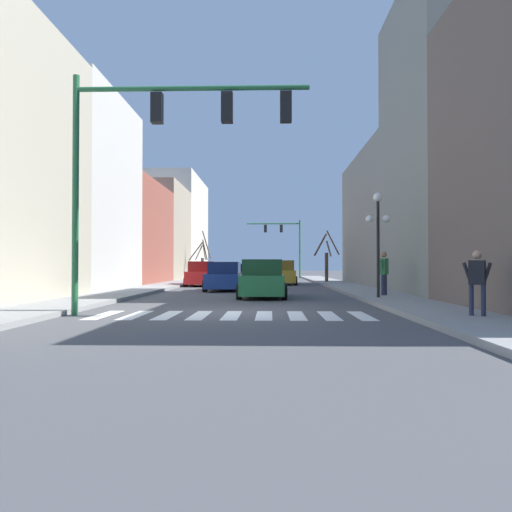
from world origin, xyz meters
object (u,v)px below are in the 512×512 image
object	(u,v)px
car_driving_away_lane	(236,273)
pedestrian_near_right_corner	(384,269)
car_at_intersection	(282,273)
car_parked_right_mid	(202,275)
street_tree_left_near	(326,259)
car_parked_left_near	(225,277)
street_lamp_right_corner	(378,223)
traffic_signal_near	(160,137)
traffic_signal_far	(285,236)
street_tree_right_mid	(202,259)
car_driving_toward_lane	(262,280)
pedestrian_crossing_street	(477,277)

from	to	relation	value
car_driving_away_lane	pedestrian_near_right_corner	bearing A→B (deg)	17.98
car_at_intersection	car_parked_right_mid	size ratio (longest dim) A/B	1.10
car_parked_right_mid	pedestrian_near_right_corner	xyz separation A→B (m)	(9.37, -12.46, 0.46)
car_driving_away_lane	street_tree_left_near	size ratio (longest dim) A/B	1.13
car_at_intersection	pedestrian_near_right_corner	bearing A→B (deg)	-165.72
car_parked_left_near	street_tree_left_near	bearing A→B (deg)	148.45
street_lamp_right_corner	car_parked_left_near	bearing A→B (deg)	130.45
traffic_signal_near	pedestrian_near_right_corner	size ratio (longest dim) A/B	3.69
street_lamp_right_corner	car_at_intersection	distance (m)	17.29
traffic_signal_far	traffic_signal_near	bearing A→B (deg)	-96.49
street_tree_left_near	street_tree_right_mid	bearing A→B (deg)	141.67
car_driving_away_lane	pedestrian_near_right_corner	size ratio (longest dim) A/B	2.46
pedestrian_near_right_corner	street_tree_right_mid	bearing A→B (deg)	56.58
car_parked_left_near	car_driving_toward_lane	distance (m)	6.21
car_driving_away_lane	street_tree_left_near	xyz separation A→B (m)	(7.48, -6.78, 1.16)
car_driving_away_lane	car_driving_toward_lane	world-z (taller)	car_driving_toward_lane
traffic_signal_near	traffic_signal_far	size ratio (longest dim) A/B	1.05
pedestrian_crossing_street	street_tree_left_near	bearing A→B (deg)	123.82
street_tree_left_near	car_driving_toward_lane	bearing A→B (deg)	-105.44
traffic_signal_near	pedestrian_crossing_street	xyz separation A→B (m)	(8.20, -1.29, -3.88)
car_at_intersection	traffic_signal_far	bearing A→B (deg)	-2.34
traffic_signal_far	car_driving_away_lane	bearing A→B (deg)	-115.34
traffic_signal_near	street_tree_right_mid	distance (m)	33.67
car_parked_right_mid	street_tree_right_mid	size ratio (longest dim) A/B	0.93
car_parked_left_near	car_at_intersection	bearing A→B (deg)	159.22
car_parked_left_near	street_tree_left_near	xyz separation A→B (m)	(6.87, 11.18, 1.14)
car_at_intersection	car_parked_right_mid	world-z (taller)	car_at_intersection
car_driving_away_lane	car_parked_left_near	bearing A→B (deg)	1.95
street_lamp_right_corner	car_parked_left_near	world-z (taller)	street_lamp_right_corner
car_driving_toward_lane	pedestrian_near_right_corner	bearing A→B (deg)	-96.41
street_lamp_right_corner	street_tree_right_mid	distance (m)	29.58
street_lamp_right_corner	car_driving_toward_lane	bearing A→B (deg)	155.52
car_parked_right_mid	traffic_signal_far	bearing A→B (deg)	-15.88
traffic_signal_far	pedestrian_crossing_street	size ratio (longest dim) A/B	3.99
pedestrian_crossing_street	street_tree_left_near	distance (m)	26.16
traffic_signal_far	street_lamp_right_corner	distance (m)	36.07
car_driving_away_lane	car_parked_right_mid	distance (m)	11.98
pedestrian_near_right_corner	pedestrian_crossing_street	world-z (taller)	pedestrian_near_right_corner
traffic_signal_far	car_parked_left_near	distance (m)	28.64
car_parked_left_near	pedestrian_near_right_corner	world-z (taller)	pedestrian_near_right_corner
car_driving_away_lane	car_driving_toward_lane	bearing A→B (deg)	6.68
street_lamp_right_corner	street_tree_right_mid	xyz separation A→B (m)	(-10.63, 27.58, -1.09)
traffic_signal_near	car_parked_left_near	xyz separation A→B (m)	(0.57, 13.67, -4.25)
car_driving_toward_lane	pedestrian_crossing_street	xyz separation A→B (m)	(5.46, -9.14, 0.34)
street_tree_right_mid	car_parked_right_mid	bearing A→B (deg)	-82.38
car_driving_away_lane	pedestrian_near_right_corner	distance (m)	25.60
traffic_signal_near	pedestrian_crossing_street	size ratio (longest dim) A/B	4.17
pedestrian_crossing_street	street_tree_left_near	size ratio (longest dim) A/B	0.41
traffic_signal_near	street_lamp_right_corner	xyz separation A→B (m)	(7.30, 5.79, -1.93)
pedestrian_near_right_corner	pedestrian_crossing_street	distance (m)	8.58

